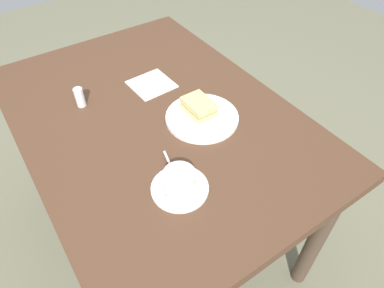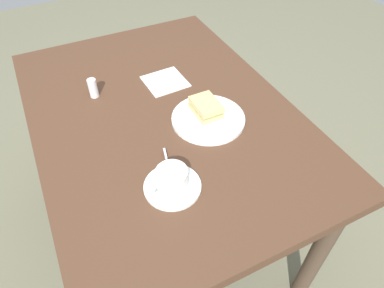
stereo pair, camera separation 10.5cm
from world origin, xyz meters
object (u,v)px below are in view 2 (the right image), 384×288
at_px(dining_table, 164,131).
at_px(sandwich_plate, 208,119).
at_px(sandwich_front, 206,107).
at_px(napkin, 165,81).
at_px(coffee_saucer, 172,186).
at_px(salt_shaker, 93,88).
at_px(spoon, 168,164).
at_px(coffee_cup, 171,178).

xyz_separation_m(dining_table, sandwich_plate, (0.11, 0.12, 0.10)).
relative_size(sandwich_front, napkin, 0.75).
distance_m(dining_table, sandwich_front, 0.20).
relative_size(sandwich_front, coffee_saucer, 0.69).
height_order(dining_table, salt_shaker, salt_shaker).
distance_m(sandwich_plate, napkin, 0.27).
distance_m(coffee_saucer, spoon, 0.08).
height_order(napkin, salt_shaker, salt_shaker).
bearing_deg(sandwich_front, sandwich_plate, -8.79).
xyz_separation_m(spoon, salt_shaker, (-0.43, -0.11, 0.02)).
height_order(sandwich_front, salt_shaker, salt_shaker).
xyz_separation_m(dining_table, sandwich_front, (0.09, 0.13, 0.13)).
distance_m(spoon, napkin, 0.43).
relative_size(coffee_saucer, spoon, 1.66).
relative_size(coffee_saucer, coffee_cup, 1.42).
height_order(coffee_cup, napkin, coffee_cup).
relative_size(sandwich_plate, salt_shaker, 3.48).
bearing_deg(sandwich_plate, spoon, -57.48).
distance_m(sandwich_plate, spoon, 0.24).
xyz_separation_m(coffee_cup, spoon, (-0.08, 0.02, -0.03)).
bearing_deg(coffee_saucer, spoon, 166.42).
bearing_deg(coffee_saucer, napkin, 159.39).
distance_m(dining_table, coffee_saucer, 0.35).
bearing_deg(coffee_cup, salt_shaker, -170.50).
bearing_deg(spoon, napkin, 158.10).
relative_size(dining_table, salt_shaker, 17.25).
bearing_deg(sandwich_plate, salt_shaker, -134.09).
height_order(dining_table, coffee_saucer, coffee_saucer).
xyz_separation_m(dining_table, napkin, (-0.16, 0.08, 0.10)).
bearing_deg(spoon, coffee_cup, -14.53).
bearing_deg(spoon, sandwich_front, 126.66).
distance_m(coffee_saucer, salt_shaker, 0.52).
height_order(spoon, napkin, spoon).
xyz_separation_m(coffee_saucer, salt_shaker, (-0.51, -0.09, 0.03)).
relative_size(sandwich_plate, napkin, 1.66).
xyz_separation_m(dining_table, coffee_saucer, (0.32, -0.10, 0.10)).
bearing_deg(coffee_saucer, sandwich_plate, 132.92).
bearing_deg(napkin, sandwich_plate, 9.32).
xyz_separation_m(coffee_saucer, napkin, (-0.48, 0.18, -0.00)).
bearing_deg(coffee_saucer, salt_shaker, -170.32).
xyz_separation_m(dining_table, spoon, (0.24, -0.08, 0.11)).
distance_m(coffee_saucer, napkin, 0.51).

